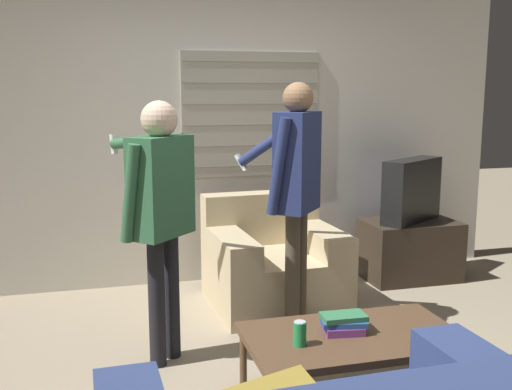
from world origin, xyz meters
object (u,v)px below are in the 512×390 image
(person_left_standing, at_px, (160,200))
(tv, at_px, (412,190))
(person_right_standing, at_px, (295,180))
(soda_can, at_px, (300,334))
(book_stack, at_px, (343,323))
(spare_remote, at_px, (340,330))
(armchair_beige, at_px, (272,264))
(coffee_table, at_px, (353,340))

(person_left_standing, bearing_deg, tv, -19.96)
(person_right_standing, bearing_deg, person_left_standing, 140.68)
(tv, relative_size, soda_can, 5.58)
(person_left_standing, distance_m, book_stack, 1.28)
(person_left_standing, distance_m, soda_can, 1.18)
(tv, relative_size, spare_remote, 5.44)
(person_right_standing, bearing_deg, tv, -16.09)
(armchair_beige, height_order, person_right_standing, person_right_standing)
(tv, distance_m, book_stack, 2.37)
(armchair_beige, bearing_deg, tv, -170.73)
(armchair_beige, bearing_deg, soda_can, 75.12)
(book_stack, bearing_deg, spare_remote, -177.28)
(armchair_beige, distance_m, coffee_table, 1.60)
(book_stack, bearing_deg, tv, 52.41)
(person_left_standing, bearing_deg, armchair_beige, -4.87)
(person_left_standing, height_order, book_stack, person_left_standing)
(person_left_standing, bearing_deg, coffee_table, -86.95)
(armchair_beige, height_order, person_left_standing, person_left_standing)
(coffee_table, relative_size, person_left_standing, 0.71)
(coffee_table, distance_m, soda_can, 0.34)
(armchair_beige, distance_m, spare_remote, 1.57)
(spare_remote, bearing_deg, book_stack, -32.42)
(coffee_table, xyz_separation_m, person_left_standing, (-0.90, 0.79, 0.65))
(armchair_beige, height_order, book_stack, armchair_beige)
(tv, height_order, spare_remote, tv)
(coffee_table, relative_size, tv, 1.60)
(person_right_standing, xyz_separation_m, soda_can, (-0.32, -1.03, -0.61))
(person_right_standing, distance_m, book_stack, 1.12)
(armchair_beige, distance_m, book_stack, 1.57)
(person_left_standing, bearing_deg, spare_remote, -87.63)
(soda_can, bearing_deg, book_stack, 20.16)
(coffee_table, relative_size, spare_remote, 8.69)
(tv, bearing_deg, coffee_table, 20.68)
(person_left_standing, xyz_separation_m, book_stack, (0.86, -0.76, -0.57))
(coffee_table, xyz_separation_m, tv, (1.39, 1.89, 0.43))
(book_stack, height_order, soda_can, soda_can)
(person_right_standing, height_order, soda_can, person_right_standing)
(soda_can, distance_m, spare_remote, 0.28)
(armchair_beige, relative_size, person_right_standing, 0.59)
(armchair_beige, bearing_deg, person_left_standing, 37.90)
(person_left_standing, height_order, soda_can, person_left_standing)
(person_left_standing, relative_size, spare_remote, 12.32)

